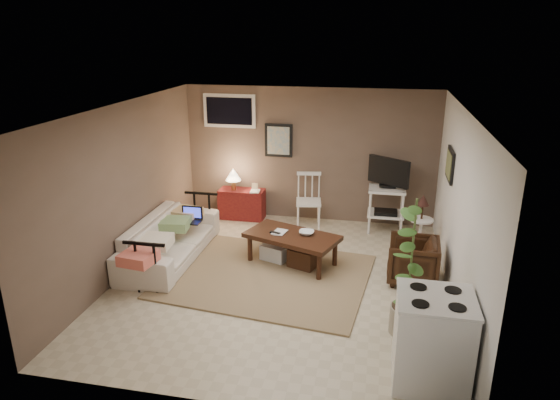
% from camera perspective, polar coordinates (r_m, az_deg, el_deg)
% --- Properties ---
extents(floor, '(5.00, 5.00, 0.00)m').
position_cam_1_polar(floor, '(7.08, 0.15, -9.15)').
color(floor, '#C1B293').
rests_on(floor, ground).
extents(art_back, '(0.50, 0.03, 0.60)m').
position_cam_1_polar(art_back, '(8.98, -0.16, 6.82)').
color(art_back, black).
extents(art_right, '(0.03, 0.60, 0.45)m').
position_cam_1_polar(art_right, '(7.47, 18.86, 3.85)').
color(art_right, black).
extents(window, '(0.96, 0.03, 0.60)m').
position_cam_1_polar(window, '(9.12, -5.80, 10.10)').
color(window, white).
extents(rug, '(3.02, 2.53, 0.03)m').
position_cam_1_polar(rug, '(7.17, -1.55, -8.65)').
color(rug, '#907A53').
rests_on(rug, floor).
extents(coffee_table, '(1.50, 1.11, 0.51)m').
position_cam_1_polar(coffee_table, '(7.42, 1.32, -5.35)').
color(coffee_table, '#3A190F').
rests_on(coffee_table, floor).
extents(sofa, '(0.64, 2.18, 0.85)m').
position_cam_1_polar(sofa, '(7.73, -12.51, -3.63)').
color(sofa, silver).
rests_on(sofa, floor).
extents(sofa_pillows, '(0.42, 2.08, 0.15)m').
position_cam_1_polar(sofa_pillows, '(7.46, -12.96, -3.69)').
color(sofa_pillows, '#F2E4C8').
rests_on(sofa_pillows, sofa).
extents(sofa_end_rails, '(0.59, 2.18, 0.73)m').
position_cam_1_polar(sofa_end_rails, '(7.71, -11.62, -4.12)').
color(sofa_end_rails, black).
rests_on(sofa_end_rails, floor).
extents(laptop, '(0.34, 0.24, 0.23)m').
position_cam_1_polar(laptop, '(7.93, -10.11, -1.91)').
color(laptop, black).
rests_on(laptop, sofa).
extents(red_console, '(0.83, 0.37, 0.96)m').
position_cam_1_polar(red_console, '(9.23, -4.47, -0.13)').
color(red_console, maroon).
rests_on(red_console, floor).
extents(spindle_chair, '(0.49, 0.49, 0.95)m').
position_cam_1_polar(spindle_chair, '(8.82, 3.29, -0.23)').
color(spindle_chair, white).
rests_on(spindle_chair, floor).
extents(tv_stand, '(0.68, 0.50, 1.30)m').
position_cam_1_polar(tv_stand, '(8.69, 12.13, 0.78)').
color(tv_stand, white).
rests_on(tv_stand, floor).
extents(side_table, '(0.36, 0.36, 0.97)m').
position_cam_1_polar(side_table, '(7.93, 15.87, -1.98)').
color(side_table, white).
rests_on(side_table, floor).
extents(armchair, '(0.65, 0.69, 0.68)m').
position_cam_1_polar(armchair, '(7.15, 14.95, -6.49)').
color(armchair, black).
rests_on(armchair, floor).
extents(potted_plant, '(0.42, 0.42, 1.67)m').
position_cam_1_polar(potted_plant, '(5.74, 14.76, -7.00)').
color(potted_plant, gray).
rests_on(potted_plant, floor).
extents(stove, '(0.73, 0.68, 0.95)m').
position_cam_1_polar(stove, '(5.24, 17.00, -15.04)').
color(stove, white).
rests_on(stove, floor).
extents(bowl, '(0.22, 0.05, 0.22)m').
position_cam_1_polar(bowl, '(7.31, 3.07, -3.14)').
color(bowl, '#3A190F').
rests_on(bowl, coffee_table).
extents(book_table, '(0.18, 0.06, 0.25)m').
position_cam_1_polar(book_table, '(7.38, -0.70, -2.78)').
color(book_table, '#3A190F').
rests_on(book_table, coffee_table).
extents(book_console, '(0.17, 0.04, 0.23)m').
position_cam_1_polar(book_console, '(9.00, -3.42, 1.64)').
color(book_console, '#3A190F').
rests_on(book_console, red_console).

